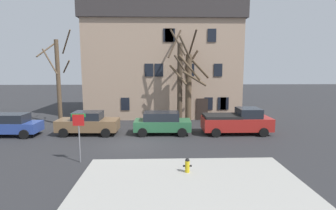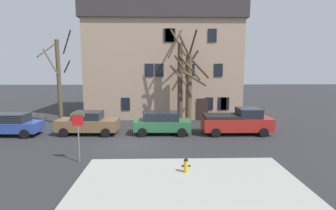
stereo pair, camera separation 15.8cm
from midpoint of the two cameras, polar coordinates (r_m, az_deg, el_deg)
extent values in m
plane|color=#2D2D30|center=(18.02, -7.54, -8.36)|extent=(120.00, 120.00, 0.00)
cube|color=#A8A59E|center=(12.13, 4.74, -16.45)|extent=(9.89, 6.11, 0.12)
cube|color=tan|center=(29.18, -0.85, 7.59)|extent=(15.29, 7.84, 9.60)
cube|color=#383333|center=(29.67, -0.87, 18.71)|extent=(15.79, 8.34, 1.85)
cube|color=#2D231E|center=(25.85, 7.57, -0.92)|extent=(1.10, 0.12, 2.10)
cube|color=black|center=(25.67, -8.88, 0.24)|extent=(0.80, 0.08, 1.20)
cube|color=black|center=(25.88, 8.94, 0.30)|extent=(0.80, 0.08, 1.20)
cube|color=black|center=(26.14, 11.72, 0.31)|extent=(0.80, 0.08, 1.20)
cube|color=black|center=(26.20, 12.26, 0.31)|extent=(0.80, 0.08, 1.20)
cube|color=black|center=(25.24, -3.83, 7.47)|extent=(0.80, 0.08, 1.20)
cube|color=black|center=(25.22, -1.69, 7.49)|extent=(0.80, 0.08, 1.20)
cube|color=black|center=(25.37, 4.98, 7.46)|extent=(0.80, 0.08, 1.20)
cube|color=black|center=(25.81, 10.93, 7.36)|extent=(0.80, 0.08, 1.20)
cube|color=black|center=(25.39, 0.20, 14.73)|extent=(0.80, 0.08, 1.20)
cube|color=black|center=(25.39, 0.51, 14.73)|extent=(0.80, 0.08, 1.20)
cube|color=black|center=(25.40, 0.84, 14.73)|extent=(0.80, 0.08, 1.20)
cube|color=black|center=(25.83, 9.65, 14.50)|extent=(0.80, 0.08, 1.20)
cylinder|color=brown|center=(25.48, -22.13, 4.47)|extent=(0.36, 0.36, 7.44)
cylinder|color=brown|center=(25.69, -20.65, 7.71)|extent=(1.10, 1.34, 1.15)
cylinder|color=brown|center=(24.93, -23.72, 8.52)|extent=(1.54, 0.89, 2.21)
cylinder|color=brown|center=(26.38, -24.11, 10.94)|extent=(1.27, 2.12, 1.59)
cylinder|color=brown|center=(25.87, -20.67, 12.51)|extent=(1.35, 1.49, 2.02)
cylinder|color=#4C3D2D|center=(23.87, 2.79, 4.54)|extent=(0.46, 0.46, 7.19)
cylinder|color=#4C3D2D|center=(23.29, 2.36, 13.26)|extent=(1.41, 0.68, 2.25)
cylinder|color=#4C3D2D|center=(24.23, 5.45, 12.84)|extent=(0.63, 2.33, 2.36)
cylinder|color=#4C3D2D|center=(24.46, 1.67, 12.96)|extent=(1.37, 1.12, 2.55)
cylinder|color=#4C3D2D|center=(23.33, 4.09, 11.79)|extent=(1.36, 1.12, 2.25)
cylinder|color=#4C3D2D|center=(23.23, 3.14, 8.40)|extent=(1.37, 0.34, 1.88)
cylinder|color=brown|center=(23.91, 4.64, 3.30)|extent=(0.55, 0.55, 6.17)
cylinder|color=brown|center=(23.12, 2.40, 6.50)|extent=(1.48, 2.17, 1.72)
cylinder|color=brown|center=(24.43, 5.15, 9.26)|extent=(1.39, 0.74, 2.03)
cylinder|color=brown|center=(23.11, 7.19, 7.61)|extent=(1.88, 2.03, 1.65)
cylinder|color=brown|center=(22.92, 4.89, 7.99)|extent=(1.95, 0.23, 2.23)
cylinder|color=brown|center=(22.87, 6.00, 5.62)|extent=(2.21, 1.06, 1.37)
cube|color=#2D4799|center=(23.06, -30.42, -4.02)|extent=(4.32, 1.82, 0.73)
cube|color=#1E232B|center=(22.99, -30.73, -2.37)|extent=(2.69, 1.57, 0.62)
cylinder|color=black|center=(23.17, -26.19, -4.54)|extent=(0.69, 0.24, 0.68)
cylinder|color=black|center=(21.70, -28.17, -5.50)|extent=(0.69, 0.24, 0.68)
cube|color=brown|center=(21.19, -16.49, -4.05)|extent=(4.62, 2.00, 0.85)
cube|color=#1E232B|center=(21.05, -16.57, -2.15)|extent=(2.16, 1.68, 0.58)
cylinder|color=black|center=(21.72, -11.84, -4.67)|extent=(0.69, 0.25, 0.68)
cylinder|color=black|center=(20.01, -12.98, -5.81)|extent=(0.69, 0.25, 0.68)
cylinder|color=black|center=(22.61, -19.51, -4.47)|extent=(0.69, 0.25, 0.68)
cylinder|color=black|center=(20.97, -21.24, -5.52)|extent=(0.69, 0.25, 0.68)
cube|color=#2D6B42|center=(20.39, -0.96, -4.30)|extent=(4.33, 1.95, 0.76)
cube|color=#1E232B|center=(20.25, -1.21, -2.39)|extent=(2.70, 1.68, 0.62)
cylinder|color=black|center=(21.37, 3.00, -4.72)|extent=(0.69, 0.24, 0.68)
cylinder|color=black|center=(19.61, 3.25, -5.91)|extent=(0.69, 0.24, 0.68)
cylinder|color=black|center=(21.44, -4.80, -4.70)|extent=(0.69, 0.24, 0.68)
cylinder|color=black|center=(19.67, -5.28, -5.88)|extent=(0.69, 0.24, 0.68)
cube|color=#AD231E|center=(21.13, 14.61, -3.85)|extent=(5.19, 2.11, 0.96)
cube|color=#1E232B|center=(21.25, 17.11, -1.60)|extent=(1.66, 1.84, 0.70)
cube|color=black|center=(20.74, 11.63, -2.34)|extent=(2.70, 2.02, 0.20)
cylinder|color=black|center=(22.73, 18.14, -4.34)|extent=(0.68, 0.22, 0.68)
cylinder|color=black|center=(20.82, 20.03, -5.56)|extent=(0.68, 0.22, 0.68)
cylinder|color=black|center=(21.82, 9.35, -4.55)|extent=(0.68, 0.22, 0.68)
cylinder|color=black|center=(19.83, 10.45, -5.87)|extent=(0.68, 0.22, 0.68)
cylinder|color=gold|center=(13.05, 4.22, -13.00)|extent=(0.22, 0.22, 0.56)
sphere|color=black|center=(12.94, 4.24, -11.75)|extent=(0.21, 0.21, 0.21)
cylinder|color=black|center=(13.02, 3.50, -12.90)|extent=(0.10, 0.09, 0.09)
cylinder|color=black|center=(13.05, 4.94, -12.86)|extent=(0.10, 0.09, 0.09)
cylinder|color=slate|center=(15.09, -18.32, -6.82)|extent=(0.07, 0.07, 2.62)
cube|color=red|center=(14.85, -18.52, -3.07)|extent=(0.60, 0.03, 0.60)
cube|color=#1E8C38|center=(14.84, -18.52, -2.10)|extent=(0.76, 0.02, 0.18)
camera|label=1|loc=(0.08, -89.78, 0.03)|focal=28.46mm
camera|label=2|loc=(0.08, 90.22, -0.03)|focal=28.46mm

